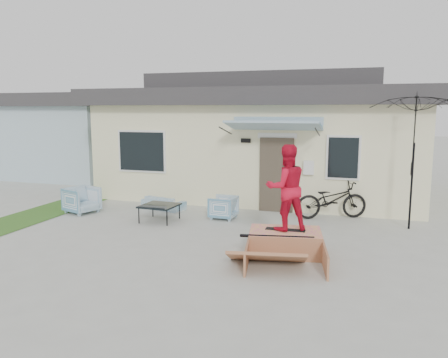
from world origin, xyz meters
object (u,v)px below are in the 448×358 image
(armchair_left, at_px, (82,199))
(patio_umbrella, at_px, (413,157))
(coffee_table, at_px, (160,213))
(loveseat, at_px, (164,201))
(bicycle, at_px, (332,196))
(skateboard, at_px, (285,229))
(skate_ramp, at_px, (285,242))
(skater, at_px, (286,186))
(armchair_right, at_px, (223,206))

(armchair_left, relative_size, patio_umbrella, 0.35)
(armchair_left, relative_size, coffee_table, 0.93)
(loveseat, bearing_deg, bicycle, -161.75)
(coffee_table, xyz_separation_m, bicycle, (4.23, 1.67, 0.40))
(coffee_table, bearing_deg, patio_umbrella, 10.58)
(armchair_left, bearing_deg, patio_umbrella, -64.47)
(armchair_left, distance_m, bicycle, 6.87)
(loveseat, relative_size, skateboard, 1.65)
(loveseat, distance_m, skate_ramp, 5.04)
(armchair_left, relative_size, skater, 0.47)
(loveseat, bearing_deg, armchair_right, 178.28)
(armchair_right, bearing_deg, armchair_left, -79.03)
(skateboard, bearing_deg, skate_ramp, -80.66)
(bicycle, bearing_deg, coffee_table, 86.88)
(bicycle, relative_size, patio_umbrella, 0.83)
(bicycle, bearing_deg, skateboard, 143.91)
(armchair_right, xyz_separation_m, patio_umbrella, (4.62, 0.39, 1.41))
(armchair_left, height_order, armchair_right, armchair_left)
(loveseat, height_order, armchair_right, armchair_right)
(armchair_left, xyz_separation_m, armchair_right, (3.97, 0.57, -0.07))
(armchair_right, xyz_separation_m, coffee_table, (-1.50, -0.75, -0.12))
(loveseat, relative_size, armchair_right, 1.95)
(loveseat, relative_size, skater, 0.77)
(coffee_table, distance_m, skate_ramp, 3.94)
(skate_ramp, bearing_deg, skater, 90.00)
(armchair_left, relative_size, skateboard, 1.02)
(coffee_table, relative_size, patio_umbrella, 0.38)
(armchair_left, bearing_deg, loveseat, -41.10)
(skater, bearing_deg, armchair_right, -78.32)
(bicycle, bearing_deg, skater, 143.91)
(skate_ramp, xyz_separation_m, skateboard, (-0.01, 0.05, 0.26))
(patio_umbrella, distance_m, skate_ramp, 4.07)
(armchair_right, bearing_deg, loveseat, -102.77)
(patio_umbrella, relative_size, skate_ramp, 1.23)
(armchair_left, height_order, skater, skater)
(armchair_left, xyz_separation_m, patio_umbrella, (8.60, 0.96, 1.34))
(coffee_table, distance_m, skater, 4.08)
(skate_ramp, bearing_deg, loveseat, 133.59)
(skate_ramp, bearing_deg, skateboard, 90.00)
(patio_umbrella, relative_size, skateboard, 2.91)
(bicycle, distance_m, patio_umbrella, 2.27)
(loveseat, distance_m, coffee_table, 1.40)
(skate_ramp, distance_m, skater, 1.14)
(coffee_table, xyz_separation_m, skateboard, (3.57, -1.61, 0.28))
(bicycle, bearing_deg, patio_umbrella, -130.20)
(loveseat, bearing_deg, skater, 158.30)
(armchair_right, height_order, bicycle, bicycle)
(loveseat, distance_m, skater, 5.13)
(coffee_table, bearing_deg, skate_ramp, -24.79)
(loveseat, relative_size, armchair_left, 1.61)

